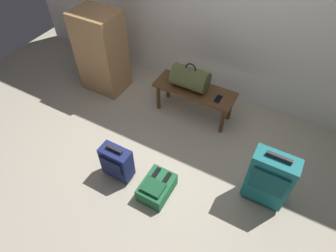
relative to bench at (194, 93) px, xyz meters
The scene contains 8 objects.
ground_plane 1.05m from the bench, 85.81° to the right, with size 6.60×6.60×0.00m, color #B2A893.
bench is the anchor object (origin of this frame).
duffel_bag_olive 0.21m from the bench, behind, with size 0.44×0.26×0.34m.
cell_phone 0.33m from the bench, ahead, with size 0.07×0.14×0.01m.
suitcase_upright_teal 1.38m from the bench, 34.61° to the right, with size 0.40×0.22×0.70m.
suitcase_small_navy 1.29m from the bench, 102.46° to the right, with size 0.32×0.19×0.46m.
backpack_green 1.28m from the bench, 81.56° to the right, with size 0.28×0.38×0.21m.
side_cabinet 1.34m from the bench, behind, with size 0.56×0.44×1.10m.
Camera 1 is at (0.94, -1.52, 2.63)m, focal length 30.54 mm.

